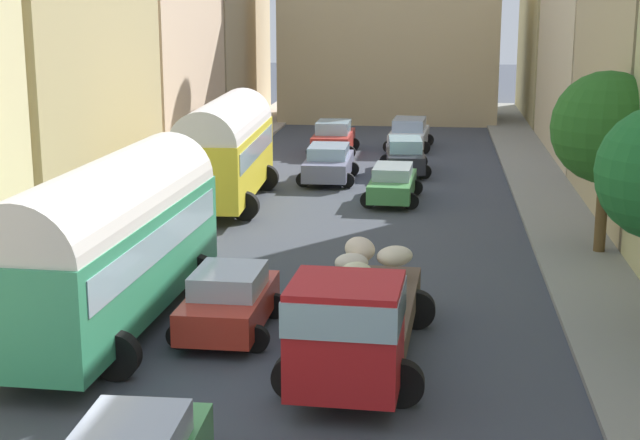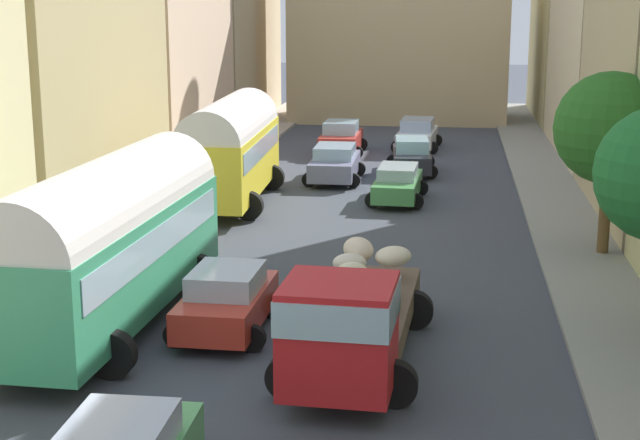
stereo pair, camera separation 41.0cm
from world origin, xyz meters
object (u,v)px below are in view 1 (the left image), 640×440
Objects in this scene: car_0 at (393,183)px; car_6 at (334,138)px; car_1 at (405,156)px; car_4 at (229,301)px; parked_bus_1 at (225,146)px; cargo_truck_0 at (357,317)px; car_2 at (409,134)px; car_5 at (329,163)px; parked_bus_0 at (110,237)px.

car_6 reaches higher than car_0.
car_1 is 21.32m from car_4.
car_6 is (2.77, 12.02, -1.36)m from parked_bus_1.
car_6 is (-3.66, 4.84, 0.03)m from car_1.
cargo_truck_0 is 3.90m from car_4.
cargo_truck_0 is at bearing -90.38° from car_2.
parked_bus_1 is at bearing -124.12° from car_5.
cargo_truck_0 is at bearing -21.17° from parked_bus_0.
car_5 is at bearing 55.88° from parked_bus_1.
car_2 is at bearing 89.62° from cargo_truck_0.
car_4 is (2.76, -0.01, -1.42)m from parked_bus_0.
car_2 is at bearing 71.23° from car_5.
cargo_truck_0 reaches higher than car_0.
car_2 is (0.20, 30.16, -0.50)m from cargo_truck_0.
car_0 is (6.16, 1.13, -1.46)m from parked_bus_1.
car_6 reaches higher than car_5.
cargo_truck_0 is at bearing -35.93° from car_4.
car_6 is (-3.65, -2.00, 0.03)m from car_2.
cargo_truck_0 is 28.38m from car_6.
parked_bus_1 reaches higher than car_0.
car_5 is at bearing 97.86° from cargo_truck_0.
car_2 reaches higher than car_4.
car_4 is at bearing -0.25° from parked_bus_0.
car_1 is at bearing 87.51° from car_0.
parked_bus_1 is at bearing 111.05° from cargo_truck_0.
parked_bus_1 reaches higher than cargo_truck_0.
car_6 is at bearing 94.36° from car_5.
car_1 reaches higher than car_5.
car_5 is (2.98, 18.75, -1.41)m from parked_bus_0.
car_0 is 15.32m from car_4.
car_5 is at bearing 89.31° from car_4.
car_1 is (6.42, 7.18, -1.39)m from parked_bus_1.
parked_bus_0 is at bearing 158.83° from cargo_truck_0.
car_6 reaches higher than car_4.
car_5 is at bearing 127.16° from car_0.
cargo_truck_0 is 17.29m from car_0.
cargo_truck_0 is 1.80× the size of car_6.
car_0 is 0.95× the size of car_2.
car_1 is (6.10, 21.05, -1.41)m from parked_bus_0.
cargo_truck_0 is 23.33m from car_1.
parked_bus_0 is 2.23× the size of car_5.
car_1 is at bearing 73.84° from parked_bus_0.
car_4 is at bearing -89.30° from car_6.
cargo_truck_0 is 1.73× the size of car_1.
cargo_truck_0 is (6.22, -16.15, -0.89)m from parked_bus_1.
parked_bus_1 reaches higher than car_2.
parked_bus_0 is at bearing -106.16° from car_1.
car_2 is (6.41, 14.02, -1.39)m from parked_bus_1.
car_2 is at bearing 88.87° from car_0.
parked_bus_0 is 6.38m from cargo_truck_0.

